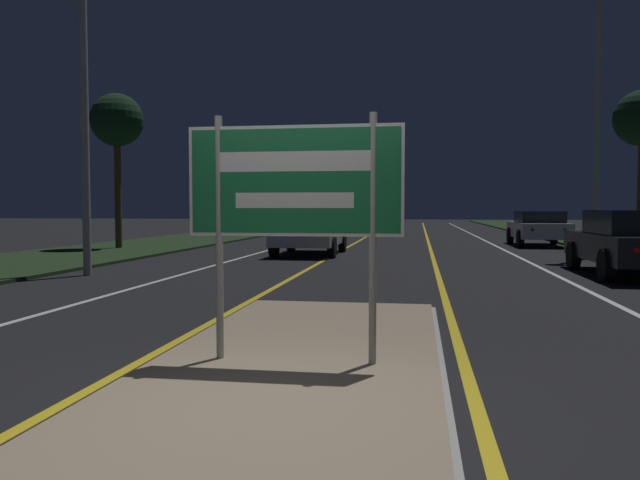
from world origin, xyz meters
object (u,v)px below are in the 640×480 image
(streetlight_right_near, at_px, (599,60))
(car_receding_0, at_px, (631,241))
(streetlight_left_near, at_px, (83,10))
(highway_sign, at_px, (294,191))
(car_receding_1, at_px, (538,227))
(car_approaching_0, at_px, (310,232))

(streetlight_right_near, xyz_separation_m, car_receding_0, (-0.69, -5.52, -5.26))
(streetlight_left_near, relative_size, streetlight_right_near, 1.09)
(streetlight_right_near, height_order, car_receding_0, streetlight_right_near)
(car_receding_0, bearing_deg, streetlight_left_near, -171.64)
(streetlight_left_near, relative_size, car_receding_0, 2.15)
(highway_sign, height_order, car_receding_1, highway_sign)
(streetlight_left_near, height_order, car_receding_0, streetlight_left_near)
(highway_sign, relative_size, car_receding_0, 0.51)
(highway_sign, xyz_separation_m, car_receding_1, (5.89, 20.48, -0.92))
(car_receding_0, distance_m, car_approaching_0, 9.75)
(car_approaching_0, bearing_deg, car_receding_1, 36.04)
(streetlight_right_near, distance_m, car_receding_0, 7.65)
(streetlight_left_near, xyz_separation_m, car_approaching_0, (3.88, 7.07, -5.14))
(streetlight_left_near, bearing_deg, car_receding_1, 47.15)
(highway_sign, relative_size, car_approaching_0, 0.53)
(streetlight_right_near, bearing_deg, car_receding_1, 96.11)
(car_receding_1, distance_m, car_approaching_0, 10.21)
(car_receding_0, bearing_deg, streetlight_right_near, 82.86)
(car_approaching_0, bearing_deg, car_receding_0, -32.94)
(highway_sign, distance_m, car_approaching_0, 14.69)
(car_receding_1, relative_size, car_approaching_0, 0.99)
(car_receding_0, relative_size, car_receding_1, 1.04)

